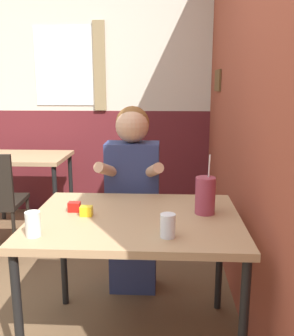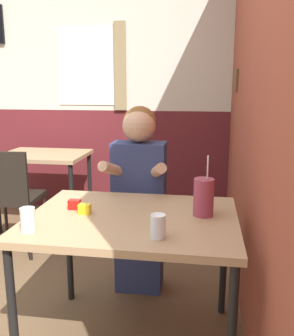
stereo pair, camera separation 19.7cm
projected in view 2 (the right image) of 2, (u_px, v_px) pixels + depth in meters
brick_wall_right at (249, 87)px, 2.51m from camera, size 0.08×4.51×2.70m
back_wall at (107, 86)px, 3.94m from camera, size 5.57×0.09×2.70m
main_table at (132, 228)px, 1.89m from camera, size 1.04×0.80×0.73m
background_table at (44, 163)px, 3.60m from camera, size 0.80×0.61×0.73m
chair_near_window at (10, 193)px, 2.99m from camera, size 0.43×0.43×0.88m
person_seated at (139, 195)px, 2.45m from camera, size 0.42×0.41×1.24m
cocktail_pitcher at (204, 197)px, 1.86m from camera, size 0.10×0.10×0.31m
glass_near_pitcher at (158, 226)px, 1.60m from camera, size 0.07×0.07×0.10m
glass_center at (28, 220)px, 1.67m from camera, size 0.07×0.07×0.11m
condiment_ketchup at (75, 204)px, 1.97m from camera, size 0.06×0.04×0.05m
condiment_mustard at (85, 209)px, 1.90m from camera, size 0.06×0.04×0.05m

